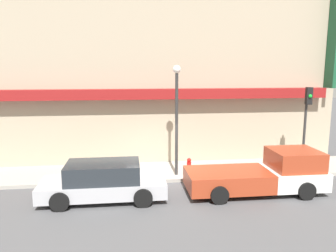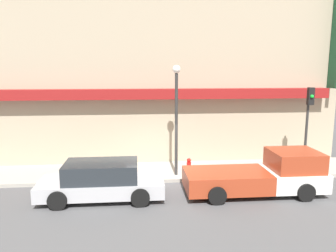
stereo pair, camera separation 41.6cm
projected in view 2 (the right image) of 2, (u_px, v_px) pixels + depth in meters
The scene contains 8 objects.
ground_plane at pixel (155, 183), 14.42m from camera, with size 80.00×80.00×0.00m, color #4C4C4F.
sidewalk at pixel (153, 172), 15.79m from camera, with size 36.00×2.81×0.16m.
building at pixel (150, 73), 17.81m from camera, with size 19.80×3.80×9.59m.
pickup_truck at pixel (263, 175), 13.18m from camera, with size 5.54×2.17×1.72m.
parked_car at pixel (102, 181), 12.61m from camera, with size 4.75×2.04×1.46m.
fire_hydrant at pixel (189, 166), 15.17m from camera, with size 0.20×0.20×0.75m.
street_lamp at pixel (176, 107), 14.58m from camera, with size 0.36×0.36×4.98m.
traffic_light at pixel (308, 114), 15.24m from camera, with size 0.28×0.42×3.98m.
Camera 2 is at (-0.68, -13.77, 4.96)m, focal length 35.00 mm.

